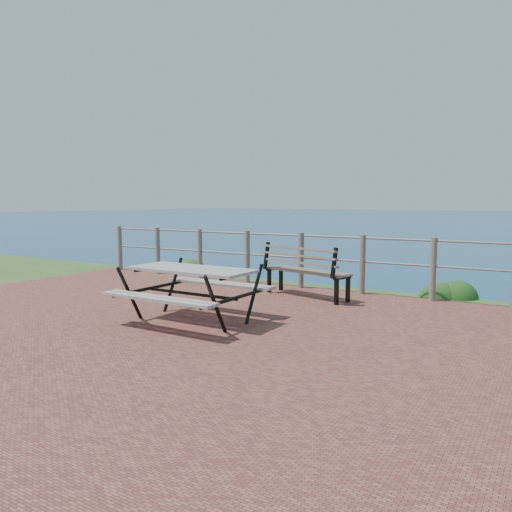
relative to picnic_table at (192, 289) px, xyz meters
The scene contains 6 objects.
ground 0.57m from the picnic_table, 74.40° to the right, with size 10.00×7.00×0.12m, color brown.
safety_railing 3.02m from the picnic_table, 88.24° to the left, with size 9.40×0.10×1.00m.
picnic_table is the anchor object (origin of this frame).
park_bench 2.35m from the picnic_table, 76.18° to the left, with size 1.60×0.78×0.88m.
shrub_lip_west 4.82m from the picnic_table, 128.08° to the left, with size 0.70×0.70×0.41m, color #274C1C.
shrub_lip_east 4.45m from the picnic_table, 55.65° to the left, with size 0.66×0.66×0.36m, color #184716.
Camera 1 is at (3.96, -4.70, 1.58)m, focal length 35.00 mm.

